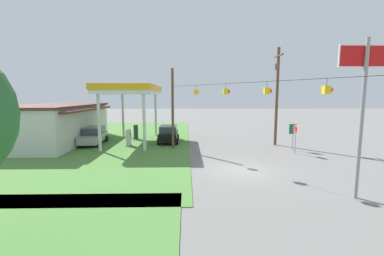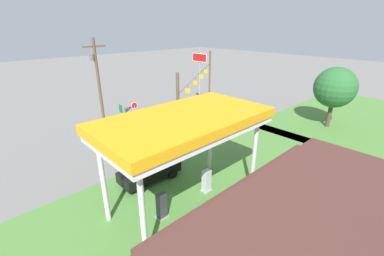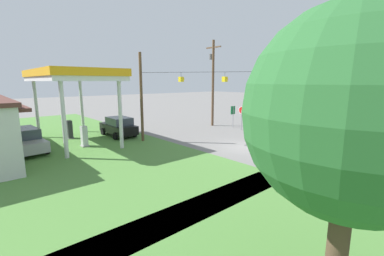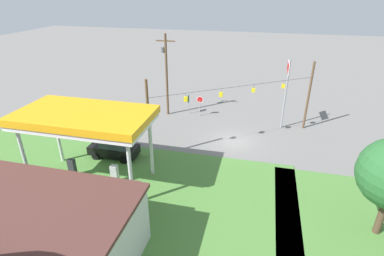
{
  "view_description": "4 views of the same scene",
  "coord_description": "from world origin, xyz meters",
  "px_view_note": "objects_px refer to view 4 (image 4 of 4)",
  "views": [
    {
      "loc": [
        -16.58,
        3.76,
        4.99
      ],
      "look_at": [
        3.62,
        3.3,
        2.41
      ],
      "focal_mm": 24.0,
      "sensor_mm": 36.0,
      "label": 1
    },
    {
      "loc": [
        19.27,
        19.58,
        10.68
      ],
      "look_at": [
        3.47,
        2.69,
        1.37
      ],
      "focal_mm": 24.0,
      "sensor_mm": 36.0,
      "label": 2
    },
    {
      "loc": [
        -11.96,
        15.99,
        5.1
      ],
      "look_at": [
        1.68,
        4.1,
        1.8
      ],
      "focal_mm": 24.0,
      "sensor_mm": 36.0,
      "label": 3
    },
    {
      "loc": [
        -2.2,
        27.21,
        14.39
      ],
      "look_at": [
        3.6,
        3.42,
        2.67
      ],
      "focal_mm": 28.0,
      "sensor_mm": 36.0,
      "label": 4
    }
  ],
  "objects_px": {
    "gas_station_canopy": "(84,119)",
    "stop_sign_roadside": "(200,102)",
    "stop_sign_overhead": "(287,80)",
    "gas_station_store": "(14,232)",
    "route_sign": "(189,101)",
    "car_at_pumps_rear": "(74,202)",
    "car_at_pumps_front": "(114,148)",
    "utility_pole_main": "(166,71)",
    "fuel_pump_far": "(72,169)",
    "fuel_pump_near": "(115,175)"
  },
  "relations": [
    {
      "from": "utility_pole_main",
      "to": "car_at_pumps_front",
      "type": "bearing_deg",
      "value": 81.74
    },
    {
      "from": "fuel_pump_near",
      "to": "stop_sign_overhead",
      "type": "xyz_separation_m",
      "value": [
        -13.1,
        -13.97,
        4.69
      ]
    },
    {
      "from": "gas_station_canopy",
      "to": "car_at_pumps_rear",
      "type": "distance_m",
      "value": 5.99
    },
    {
      "from": "gas_station_canopy",
      "to": "fuel_pump_near",
      "type": "distance_m",
      "value": 5.05
    },
    {
      "from": "fuel_pump_near",
      "to": "stop_sign_overhead",
      "type": "height_order",
      "value": "stop_sign_overhead"
    },
    {
      "from": "car_at_pumps_front",
      "to": "utility_pole_main",
      "type": "relative_size",
      "value": 0.47
    },
    {
      "from": "car_at_pumps_rear",
      "to": "route_sign",
      "type": "bearing_deg",
      "value": 75.62
    },
    {
      "from": "route_sign",
      "to": "gas_station_canopy",
      "type": "bearing_deg",
      "value": 75.4
    },
    {
      "from": "fuel_pump_near",
      "to": "route_sign",
      "type": "relative_size",
      "value": 0.69
    },
    {
      "from": "stop_sign_roadside",
      "to": "car_at_pumps_rear",
      "type": "bearing_deg",
      "value": -104.21
    },
    {
      "from": "gas_station_store",
      "to": "fuel_pump_near",
      "type": "bearing_deg",
      "value": -103.47
    },
    {
      "from": "gas_station_canopy",
      "to": "gas_station_store",
      "type": "height_order",
      "value": "gas_station_canopy"
    },
    {
      "from": "route_sign",
      "to": "utility_pole_main",
      "type": "distance_m",
      "value": 4.48
    },
    {
      "from": "stop_sign_roadside",
      "to": "stop_sign_overhead",
      "type": "relative_size",
      "value": 0.33
    },
    {
      "from": "gas_station_store",
      "to": "stop_sign_roadside",
      "type": "bearing_deg",
      "value": -103.52
    },
    {
      "from": "fuel_pump_far",
      "to": "utility_pole_main",
      "type": "bearing_deg",
      "value": -103.17
    },
    {
      "from": "gas_station_canopy",
      "to": "car_at_pumps_rear",
      "type": "xyz_separation_m",
      "value": [
        -0.75,
        3.81,
        -4.55
      ]
    },
    {
      "from": "fuel_pump_near",
      "to": "fuel_pump_far",
      "type": "relative_size",
      "value": 1.0
    },
    {
      "from": "stop_sign_roadside",
      "to": "route_sign",
      "type": "relative_size",
      "value": 1.04
    },
    {
      "from": "stop_sign_overhead",
      "to": "utility_pole_main",
      "type": "relative_size",
      "value": 0.79
    },
    {
      "from": "gas_station_canopy",
      "to": "gas_station_store",
      "type": "bearing_deg",
      "value": 89.84
    },
    {
      "from": "gas_station_canopy",
      "to": "route_sign",
      "type": "xyz_separation_m",
      "value": [
        -4.02,
        -15.42,
        -3.75
      ]
    },
    {
      "from": "route_sign",
      "to": "utility_pole_main",
      "type": "height_order",
      "value": "utility_pole_main"
    },
    {
      "from": "stop_sign_roadside",
      "to": "route_sign",
      "type": "distance_m",
      "value": 1.55
    },
    {
      "from": "fuel_pump_near",
      "to": "stop_sign_roadside",
      "type": "relative_size",
      "value": 0.66
    },
    {
      "from": "fuel_pump_near",
      "to": "car_at_pumps_front",
      "type": "height_order",
      "value": "car_at_pumps_front"
    },
    {
      "from": "fuel_pump_far",
      "to": "car_at_pumps_front",
      "type": "xyz_separation_m",
      "value": [
        -1.85,
        -3.8,
        0.14
      ]
    },
    {
      "from": "stop_sign_overhead",
      "to": "fuel_pump_far",
      "type": "bearing_deg",
      "value": 39.6
    },
    {
      "from": "fuel_pump_near",
      "to": "utility_pole_main",
      "type": "bearing_deg",
      "value": -88.59
    },
    {
      "from": "car_at_pumps_rear",
      "to": "utility_pole_main",
      "type": "bearing_deg",
      "value": 82.83
    },
    {
      "from": "stop_sign_overhead",
      "to": "gas_station_store",
      "type": "bearing_deg",
      "value": 55.66
    },
    {
      "from": "gas_station_canopy",
      "to": "stop_sign_overhead",
      "type": "distance_m",
      "value": 20.5
    },
    {
      "from": "gas_station_canopy",
      "to": "fuel_pump_far",
      "type": "height_order",
      "value": "gas_station_canopy"
    },
    {
      "from": "gas_station_canopy",
      "to": "route_sign",
      "type": "height_order",
      "value": "gas_station_canopy"
    },
    {
      "from": "gas_station_canopy",
      "to": "fuel_pump_near",
      "type": "height_order",
      "value": "gas_station_canopy"
    },
    {
      "from": "car_at_pumps_front",
      "to": "stop_sign_overhead",
      "type": "xyz_separation_m",
      "value": [
        -15.04,
        -10.17,
        4.55
      ]
    },
    {
      "from": "stop_sign_roadside",
      "to": "utility_pole_main",
      "type": "relative_size",
      "value": 0.26
    },
    {
      "from": "fuel_pump_near",
      "to": "gas_station_store",
      "type": "bearing_deg",
      "value": 76.53
    },
    {
      "from": "car_at_pumps_rear",
      "to": "stop_sign_roadside",
      "type": "bearing_deg",
      "value": 71.06
    },
    {
      "from": "stop_sign_roadside",
      "to": "stop_sign_overhead",
      "type": "xyz_separation_m",
      "value": [
        -9.48,
        1.05,
        3.67
      ]
    },
    {
      "from": "route_sign",
      "to": "utility_pole_main",
      "type": "bearing_deg",
      "value": 16.64
    },
    {
      "from": "gas_station_store",
      "to": "route_sign",
      "type": "xyz_separation_m",
      "value": [
        -4.04,
        -23.42,
        -0.32
      ]
    },
    {
      "from": "stop_sign_roadside",
      "to": "utility_pole_main",
      "type": "xyz_separation_m",
      "value": [
        3.98,
        0.35,
        3.56
      ]
    },
    {
      "from": "fuel_pump_far",
      "to": "route_sign",
      "type": "height_order",
      "value": "route_sign"
    },
    {
      "from": "fuel_pump_far",
      "to": "car_at_pumps_rear",
      "type": "height_order",
      "value": "car_at_pumps_rear"
    },
    {
      "from": "gas_station_canopy",
      "to": "stop_sign_roadside",
      "type": "bearing_deg",
      "value": -110.16
    },
    {
      "from": "fuel_pump_far",
      "to": "stop_sign_roadside",
      "type": "distance_m",
      "value": 16.78
    },
    {
      "from": "gas_station_store",
      "to": "fuel_pump_far",
      "type": "relative_size",
      "value": 8.23
    },
    {
      "from": "stop_sign_overhead",
      "to": "utility_pole_main",
      "type": "height_order",
      "value": "utility_pole_main"
    },
    {
      "from": "gas_station_store",
      "to": "fuel_pump_far",
      "type": "xyz_separation_m",
      "value": [
        1.87,
        -8.01,
        -1.24
      ]
    }
  ]
}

